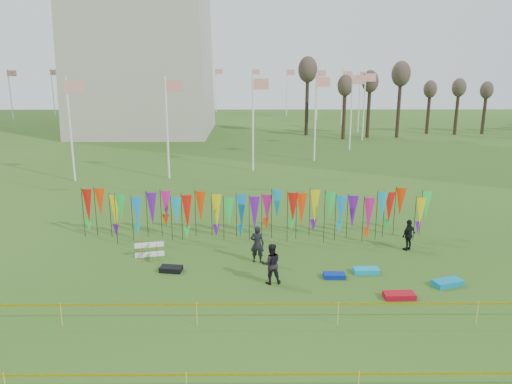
{
  "coord_description": "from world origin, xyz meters",
  "views": [
    {
      "loc": [
        -0.06,
        -18.22,
        9.12
      ],
      "look_at": [
        0.12,
        6.0,
        2.76
      ],
      "focal_mm": 35.0,
      "sensor_mm": 36.0,
      "label": 1
    }
  ],
  "objects_px": {
    "person_left": "(257,244)",
    "kite_bag_blue": "(334,276)",
    "kite_bag_black": "(171,269)",
    "person_mid": "(271,264)",
    "person_right": "(409,235)",
    "box_kite": "(149,250)",
    "kite_bag_teal": "(448,283)",
    "kite_bag_turquoise": "(366,271)",
    "kite_bag_red": "(399,296)"
  },
  "relations": [
    {
      "from": "person_mid",
      "to": "kite_bag_turquoise",
      "type": "bearing_deg",
      "value": -174.48
    },
    {
      "from": "person_mid",
      "to": "person_right",
      "type": "distance_m",
      "value": 7.93
    },
    {
      "from": "kite_bag_blue",
      "to": "box_kite",
      "type": "bearing_deg",
      "value": 164.2
    },
    {
      "from": "kite_bag_black",
      "to": "kite_bag_teal",
      "type": "relative_size",
      "value": 0.77
    },
    {
      "from": "box_kite",
      "to": "kite_bag_turquoise",
      "type": "distance_m",
      "value": 10.17
    },
    {
      "from": "person_left",
      "to": "kite_bag_blue",
      "type": "xyz_separation_m",
      "value": [
        3.33,
        -1.77,
        -0.79
      ]
    },
    {
      "from": "kite_bag_red",
      "to": "kite_bag_turquoise",
      "type": "bearing_deg",
      "value": 107.73
    },
    {
      "from": "person_left",
      "to": "kite_bag_turquoise",
      "type": "bearing_deg",
      "value": 174.09
    },
    {
      "from": "kite_bag_turquoise",
      "to": "kite_bag_black",
      "type": "xyz_separation_m",
      "value": [
        -8.7,
        0.25,
        0.0
      ]
    },
    {
      "from": "kite_bag_turquoise",
      "to": "kite_bag_blue",
      "type": "bearing_deg",
      "value": -162.12
    },
    {
      "from": "person_left",
      "to": "kite_bag_blue",
      "type": "height_order",
      "value": "person_left"
    },
    {
      "from": "box_kite",
      "to": "person_mid",
      "type": "xyz_separation_m",
      "value": [
        5.72,
        -2.92,
        0.49
      ]
    },
    {
      "from": "person_right",
      "to": "kite_bag_turquoise",
      "type": "height_order",
      "value": "person_right"
    },
    {
      "from": "kite_bag_black",
      "to": "kite_bag_teal",
      "type": "distance_m",
      "value": 11.95
    },
    {
      "from": "box_kite",
      "to": "person_left",
      "type": "relative_size",
      "value": 0.44
    },
    {
      "from": "box_kite",
      "to": "kite_bag_red",
      "type": "xyz_separation_m",
      "value": [
        10.76,
        -4.36,
        -0.28
      ]
    },
    {
      "from": "kite_bag_turquoise",
      "to": "kite_bag_black",
      "type": "distance_m",
      "value": 8.7
    },
    {
      "from": "person_mid",
      "to": "kite_bag_teal",
      "type": "relative_size",
      "value": 1.4
    },
    {
      "from": "box_kite",
      "to": "person_mid",
      "type": "height_order",
      "value": "person_mid"
    },
    {
      "from": "kite_bag_red",
      "to": "person_mid",
      "type": "bearing_deg",
      "value": 164.11
    },
    {
      "from": "kite_bag_turquoise",
      "to": "kite_bag_blue",
      "type": "distance_m",
      "value": 1.57
    },
    {
      "from": "kite_bag_blue",
      "to": "kite_bag_black",
      "type": "height_order",
      "value": "kite_bag_black"
    },
    {
      "from": "person_left",
      "to": "person_right",
      "type": "xyz_separation_m",
      "value": [
        7.53,
        1.51,
        -0.1
      ]
    },
    {
      "from": "person_mid",
      "to": "person_right",
      "type": "height_order",
      "value": "person_mid"
    },
    {
      "from": "person_left",
      "to": "person_mid",
      "type": "bearing_deg",
      "value": 112.76
    },
    {
      "from": "kite_bag_black",
      "to": "kite_bag_teal",
      "type": "xyz_separation_m",
      "value": [
        11.85,
        -1.55,
        0.01
      ]
    },
    {
      "from": "kite_bag_black",
      "to": "kite_bag_blue",
      "type": "bearing_deg",
      "value": -5.81
    },
    {
      "from": "person_mid",
      "to": "kite_bag_teal",
      "type": "height_order",
      "value": "person_mid"
    },
    {
      "from": "person_left",
      "to": "kite_bag_red",
      "type": "height_order",
      "value": "person_left"
    },
    {
      "from": "kite_bag_black",
      "to": "person_left",
      "type": "bearing_deg",
      "value": 14.99
    },
    {
      "from": "person_left",
      "to": "kite_bag_black",
      "type": "bearing_deg",
      "value": 23.99
    },
    {
      "from": "person_mid",
      "to": "person_right",
      "type": "xyz_separation_m",
      "value": [
        6.97,
        3.79,
        -0.09
      ]
    },
    {
      "from": "box_kite",
      "to": "kite_bag_teal",
      "type": "bearing_deg",
      "value": -13.76
    },
    {
      "from": "person_right",
      "to": "kite_bag_black",
      "type": "xyz_separation_m",
      "value": [
        -11.4,
        -2.54,
        -0.68
      ]
    },
    {
      "from": "box_kite",
      "to": "kite_bag_teal",
      "type": "xyz_separation_m",
      "value": [
        13.13,
        -3.21,
        -0.27
      ]
    },
    {
      "from": "person_left",
      "to": "kite_bag_turquoise",
      "type": "distance_m",
      "value": 5.06
    },
    {
      "from": "box_kite",
      "to": "kite_bag_black",
      "type": "distance_m",
      "value": 2.12
    },
    {
      "from": "person_left",
      "to": "kite_bag_teal",
      "type": "relative_size",
      "value": 1.42
    },
    {
      "from": "person_left",
      "to": "kite_bag_blue",
      "type": "relative_size",
      "value": 1.89
    },
    {
      "from": "kite_bag_turquoise",
      "to": "kite_bag_red",
      "type": "height_order",
      "value": "kite_bag_red"
    },
    {
      "from": "person_right",
      "to": "kite_bag_red",
      "type": "height_order",
      "value": "person_right"
    },
    {
      "from": "person_left",
      "to": "kite_bag_teal",
      "type": "bearing_deg",
      "value": 171.06
    },
    {
      "from": "person_left",
      "to": "person_mid",
      "type": "distance_m",
      "value": 2.35
    },
    {
      "from": "kite_bag_turquoise",
      "to": "kite_bag_red",
      "type": "relative_size",
      "value": 0.91
    },
    {
      "from": "box_kite",
      "to": "person_right",
      "type": "relative_size",
      "value": 0.49
    },
    {
      "from": "kite_bag_turquoise",
      "to": "kite_bag_teal",
      "type": "bearing_deg",
      "value": -22.39
    },
    {
      "from": "person_right",
      "to": "kite_bag_teal",
      "type": "height_order",
      "value": "person_right"
    },
    {
      "from": "kite_bag_blue",
      "to": "person_mid",
      "type": "bearing_deg",
      "value": -169.41
    },
    {
      "from": "kite_bag_blue",
      "to": "kite_bag_black",
      "type": "xyz_separation_m",
      "value": [
        -7.2,
        0.73,
        0.01
      ]
    },
    {
      "from": "box_kite",
      "to": "kite_bag_red",
      "type": "relative_size",
      "value": 0.64
    }
  ]
}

